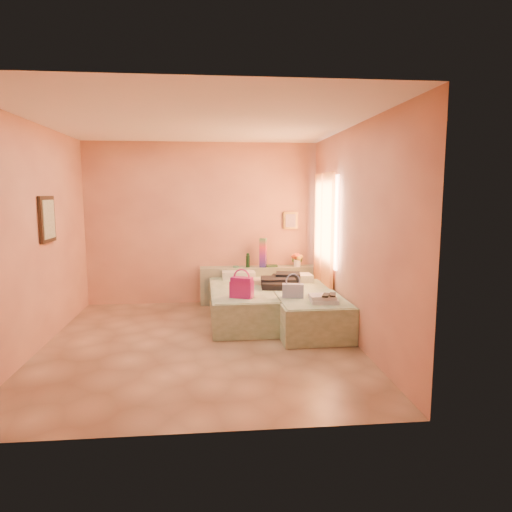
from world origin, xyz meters
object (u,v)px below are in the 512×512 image
(magenta_handbag, at_px, (242,287))
(towel_stack, at_px, (324,299))
(green_book, at_px, (272,266))
(headboard_ledge, at_px, (259,285))
(flower_vase, at_px, (297,259))
(bed_right, at_px, (304,309))
(water_bottle, at_px, (248,261))
(bed_left, at_px, (242,304))
(blue_handbag, at_px, (293,291))

(magenta_handbag, distance_m, towel_stack, 1.14)
(green_book, height_order, towel_stack, green_book)
(headboard_ledge, relative_size, flower_vase, 7.33)
(bed_right, bearing_deg, water_bottle, 116.30)
(bed_left, relative_size, green_book, 10.58)
(magenta_handbag, bearing_deg, bed_left, 108.41)
(bed_left, distance_m, water_bottle, 1.14)
(headboard_ledge, bearing_deg, water_bottle, -165.36)
(bed_left, xyz_separation_m, towel_stack, (1.03, -1.04, 0.30))
(towel_stack, bearing_deg, water_bottle, 112.64)
(green_book, distance_m, towel_stack, 2.10)
(bed_left, relative_size, flower_vase, 7.15)
(bed_left, bearing_deg, green_book, 58.32)
(green_book, bearing_deg, blue_handbag, -90.30)
(blue_handbag, height_order, towel_stack, blue_handbag)
(blue_handbag, distance_m, towel_stack, 0.49)
(towel_stack, bearing_deg, flower_vase, 89.26)
(green_book, height_order, magenta_handbag, magenta_handbag)
(headboard_ledge, height_order, bed_right, headboard_ledge)
(flower_vase, distance_m, magenta_handbag, 1.99)
(green_book, bearing_deg, water_bottle, -179.13)
(bed_right, bearing_deg, green_book, 100.71)
(headboard_ledge, relative_size, bed_right, 1.02)
(flower_vase, height_order, blue_handbag, flower_vase)
(green_book, relative_size, flower_vase, 0.68)
(bed_left, distance_m, green_book, 1.26)
(towel_stack, bearing_deg, bed_left, 134.74)
(bed_right, relative_size, magenta_handbag, 6.53)
(green_book, distance_m, flower_vase, 0.47)
(bed_right, bearing_deg, bed_left, 155.40)
(water_bottle, distance_m, flower_vase, 0.88)
(bed_left, distance_m, flower_vase, 1.56)
(water_bottle, bearing_deg, blue_handbag, -73.93)
(flower_vase, bearing_deg, towel_stack, -90.74)
(headboard_ledge, height_order, bed_left, headboard_ledge)
(flower_vase, bearing_deg, bed_right, -96.16)
(headboard_ledge, relative_size, water_bottle, 8.60)
(magenta_handbag, relative_size, towel_stack, 0.87)
(bed_left, bearing_deg, towel_stack, -46.45)
(bed_right, distance_m, magenta_handbag, 1.05)
(bed_left, distance_m, magenta_handbag, 0.75)
(headboard_ledge, relative_size, magenta_handbag, 6.69)
(bed_right, relative_size, water_bottle, 8.39)
(green_book, xyz_separation_m, magenta_handbag, (-0.64, -1.66, -0.02))
(green_book, distance_m, blue_handbag, 1.73)
(green_book, distance_m, magenta_handbag, 1.78)
(green_book, bearing_deg, magenta_handbag, -113.62)
(bed_left, xyz_separation_m, blue_handbag, (0.67, -0.70, 0.35))
(bed_left, bearing_deg, water_bottle, 78.72)
(bed_left, distance_m, bed_right, 0.98)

